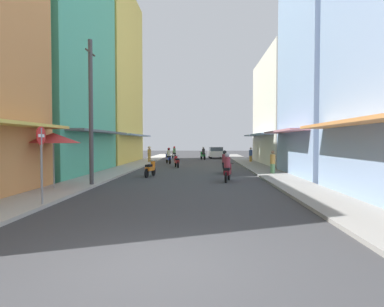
{
  "coord_description": "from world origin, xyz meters",
  "views": [
    {
      "loc": [
        0.89,
        -5.61,
        2.16
      ],
      "look_at": [
        -0.0,
        19.29,
        1.26
      ],
      "focal_mm": 30.96,
      "sensor_mm": 36.0,
      "label": 1
    }
  ],
  "objects_px": {
    "motorbike_green": "(203,154)",
    "motorbike_blue": "(168,156)",
    "motorbike_silver": "(174,153)",
    "motorbike_maroon": "(228,169)",
    "motorbike_black": "(225,163)",
    "utility_pole": "(91,112)",
    "motorbike_orange": "(150,168)",
    "motorbike_red": "(177,161)",
    "vendor_umbrella": "(53,138)",
    "pedestrian_foreground": "(149,153)",
    "pedestrian_far": "(251,155)",
    "parked_car": "(216,153)",
    "pedestrian_crossing": "(273,163)",
    "street_sign_no_entry": "(41,155)"
  },
  "relations": [
    {
      "from": "motorbike_red",
      "to": "pedestrian_far",
      "type": "bearing_deg",
      "value": 43.2
    },
    {
      "from": "motorbike_silver",
      "to": "street_sign_no_entry",
      "type": "bearing_deg",
      "value": -92.81
    },
    {
      "from": "motorbike_blue",
      "to": "utility_pole",
      "type": "bearing_deg",
      "value": -96.56
    },
    {
      "from": "motorbike_silver",
      "to": "utility_pole",
      "type": "distance_m",
      "value": 26.03
    },
    {
      "from": "motorbike_black",
      "to": "pedestrian_foreground",
      "type": "bearing_deg",
      "value": 122.22
    },
    {
      "from": "motorbike_maroon",
      "to": "pedestrian_far",
      "type": "height_order",
      "value": "motorbike_maroon"
    },
    {
      "from": "motorbike_orange",
      "to": "motorbike_red",
      "type": "xyz_separation_m",
      "value": [
        1.02,
        7.24,
        0.0
      ]
    },
    {
      "from": "motorbike_green",
      "to": "motorbike_red",
      "type": "height_order",
      "value": "motorbike_green"
    },
    {
      "from": "utility_pole",
      "to": "motorbike_maroon",
      "type": "bearing_deg",
      "value": 18.84
    },
    {
      "from": "parked_car",
      "to": "pedestrian_crossing",
      "type": "xyz_separation_m",
      "value": [
        2.86,
        -21.76,
        0.05
      ]
    },
    {
      "from": "motorbike_blue",
      "to": "vendor_umbrella",
      "type": "xyz_separation_m",
      "value": [
        -3.16,
        -17.87,
        1.61
      ]
    },
    {
      "from": "motorbike_green",
      "to": "motorbike_blue",
      "type": "distance_m",
      "value": 7.84
    },
    {
      "from": "motorbike_red",
      "to": "pedestrian_foreground",
      "type": "relative_size",
      "value": 1.04
    },
    {
      "from": "motorbike_black",
      "to": "vendor_umbrella",
      "type": "distance_m",
      "value": 11.38
    },
    {
      "from": "motorbike_red",
      "to": "street_sign_no_entry",
      "type": "distance_m",
      "value": 17.23
    },
    {
      "from": "motorbike_green",
      "to": "vendor_umbrella",
      "type": "height_order",
      "value": "vendor_umbrella"
    },
    {
      "from": "motorbike_red",
      "to": "pedestrian_far",
      "type": "distance_m",
      "value": 9.71
    },
    {
      "from": "motorbike_blue",
      "to": "parked_car",
      "type": "distance_m",
      "value": 12.03
    },
    {
      "from": "motorbike_orange",
      "to": "motorbike_maroon",
      "type": "distance_m",
      "value": 5.14
    },
    {
      "from": "motorbike_silver",
      "to": "motorbike_green",
      "type": "bearing_deg",
      "value": -30.22
    },
    {
      "from": "parked_car",
      "to": "pedestrian_crossing",
      "type": "bearing_deg",
      "value": -82.51
    },
    {
      "from": "motorbike_black",
      "to": "utility_pole",
      "type": "height_order",
      "value": "utility_pole"
    },
    {
      "from": "motorbike_orange",
      "to": "vendor_umbrella",
      "type": "bearing_deg",
      "value": -119.58
    },
    {
      "from": "motorbike_orange",
      "to": "parked_car",
      "type": "height_order",
      "value": "parked_car"
    },
    {
      "from": "pedestrian_far",
      "to": "motorbike_orange",
      "type": "bearing_deg",
      "value": -120.23
    },
    {
      "from": "street_sign_no_entry",
      "to": "pedestrian_crossing",
      "type": "bearing_deg",
      "value": 48.21
    },
    {
      "from": "parked_car",
      "to": "motorbike_red",
      "type": "bearing_deg",
      "value": -103.73
    },
    {
      "from": "motorbike_green",
      "to": "pedestrian_far",
      "type": "xyz_separation_m",
      "value": [
        4.9,
        -5.19,
        0.07
      ]
    },
    {
      "from": "motorbike_red",
      "to": "motorbike_maroon",
      "type": "xyz_separation_m",
      "value": [
        3.55,
        -9.59,
        0.2
      ]
    },
    {
      "from": "motorbike_silver",
      "to": "pedestrian_far",
      "type": "bearing_deg",
      "value": -40.55
    },
    {
      "from": "motorbike_red",
      "to": "motorbike_blue",
      "type": "xyz_separation_m",
      "value": [
        -1.2,
        4.75,
        0.2
      ]
    },
    {
      "from": "motorbike_black",
      "to": "pedestrian_crossing",
      "type": "relative_size",
      "value": 1.14
    },
    {
      "from": "motorbike_silver",
      "to": "pedestrian_crossing",
      "type": "distance_m",
      "value": 21.64
    },
    {
      "from": "vendor_umbrella",
      "to": "motorbike_green",
      "type": "bearing_deg",
      "value": 75.35
    },
    {
      "from": "motorbike_black",
      "to": "motorbike_silver",
      "type": "height_order",
      "value": "same"
    },
    {
      "from": "motorbike_red",
      "to": "vendor_umbrella",
      "type": "height_order",
      "value": "vendor_umbrella"
    },
    {
      "from": "motorbike_blue",
      "to": "pedestrian_crossing",
      "type": "relative_size",
      "value": 1.09
    },
    {
      "from": "motorbike_silver",
      "to": "motorbike_red",
      "type": "bearing_deg",
      "value": -83.93
    },
    {
      "from": "pedestrian_far",
      "to": "motorbike_green",
      "type": "bearing_deg",
      "value": 133.36
    },
    {
      "from": "motorbike_orange",
      "to": "pedestrian_foreground",
      "type": "height_order",
      "value": "pedestrian_foreground"
    },
    {
      "from": "motorbike_silver",
      "to": "motorbike_blue",
      "type": "bearing_deg",
      "value": -88.19
    },
    {
      "from": "pedestrian_crossing",
      "to": "street_sign_no_entry",
      "type": "distance_m",
      "value": 14.58
    },
    {
      "from": "motorbike_maroon",
      "to": "pedestrian_far",
      "type": "distance_m",
      "value": 16.61
    },
    {
      "from": "street_sign_no_entry",
      "to": "parked_car",
      "type": "bearing_deg",
      "value": 78.16
    },
    {
      "from": "motorbike_orange",
      "to": "utility_pole",
      "type": "distance_m",
      "value": 5.92
    },
    {
      "from": "pedestrian_crossing",
      "to": "utility_pole",
      "type": "bearing_deg",
      "value": -149.44
    },
    {
      "from": "motorbike_orange",
      "to": "motorbike_red",
      "type": "distance_m",
      "value": 7.31
    },
    {
      "from": "motorbike_maroon",
      "to": "pedestrian_crossing",
      "type": "height_order",
      "value": "pedestrian_crossing"
    },
    {
      "from": "motorbike_blue",
      "to": "motorbike_maroon",
      "type": "bearing_deg",
      "value": -71.7
    },
    {
      "from": "pedestrian_foreground",
      "to": "motorbike_silver",
      "type": "bearing_deg",
      "value": 77.96
    }
  ]
}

